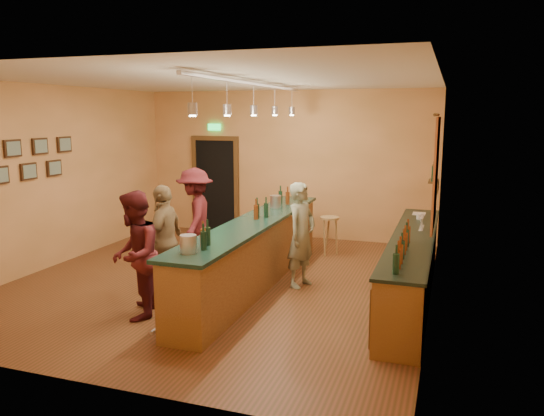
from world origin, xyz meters
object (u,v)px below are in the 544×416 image
(customer_a, at_px, (135,255))
(bar_stool, at_px, (330,224))
(tasting_bar, at_px, (254,248))
(customer_c, at_px, (195,217))
(bartender, at_px, (301,235))
(back_counter, at_px, (412,266))
(customer_b, at_px, (165,240))

(customer_a, bearing_deg, bar_stool, 134.60)
(tasting_bar, height_order, bar_stool, tasting_bar)
(customer_c, xyz_separation_m, bar_stool, (2.13, 1.45, -0.28))
(customer_a, bearing_deg, bartender, 117.04)
(back_counter, height_order, customer_a, customer_a)
(bartender, bearing_deg, back_counter, -73.34)
(customer_c, bearing_deg, bartender, 56.68)
(back_counter, bearing_deg, bar_stool, 129.91)
(back_counter, xyz_separation_m, customer_c, (-3.82, 0.57, 0.39))
(customer_c, bearing_deg, customer_a, -9.97)
(customer_a, bearing_deg, customer_c, 167.08)
(back_counter, xyz_separation_m, bartender, (-1.70, 0.02, 0.34))
(customer_b, bearing_deg, tasting_bar, 122.04)
(back_counter, xyz_separation_m, bar_stool, (-1.69, 2.02, 0.12))
(tasting_bar, xyz_separation_m, customer_b, (-1.10, -0.85, 0.23))
(back_counter, bearing_deg, customer_a, -150.28)
(back_counter, height_order, bar_stool, back_counter)
(bartender, distance_m, customer_a, 2.63)
(bar_stool, bearing_deg, customer_a, -113.55)
(tasting_bar, height_order, customer_b, customer_b)
(bar_stool, bearing_deg, back_counter, -50.09)
(tasting_bar, relative_size, customer_c, 2.90)
(customer_b, distance_m, customer_c, 1.63)
(back_counter, distance_m, customer_b, 3.67)
(customer_c, height_order, bar_stool, customer_c)
(customer_a, relative_size, customer_b, 1.02)
(tasting_bar, distance_m, customer_c, 1.62)
(customer_c, bearing_deg, back_counter, 62.60)
(back_counter, xyz_separation_m, tasting_bar, (-2.41, -0.18, 0.12))
(customer_c, relative_size, bar_stool, 2.35)
(back_counter, bearing_deg, tasting_bar, -175.69)
(tasting_bar, distance_m, bartender, 0.77)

